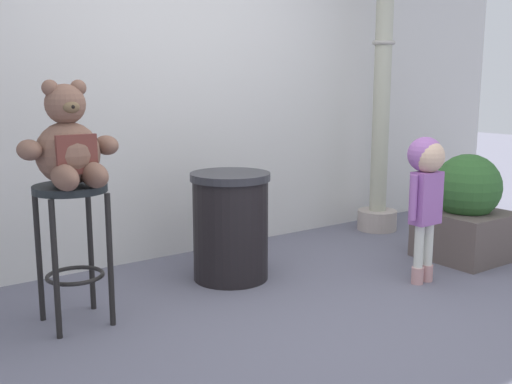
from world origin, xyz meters
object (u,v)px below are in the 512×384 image
Objects in this scene: bar_stool_with_teddy at (72,225)px; planter_with_shrub at (466,211)px; teddy_bear at (69,147)px; child_walking at (426,178)px; lamppost at (381,103)px; trash_bin at (231,226)px.

planter_with_shrub is (2.85, -0.50, -0.20)m from bar_stool_with_teddy.
planter_with_shrub is at bearing -9.37° from teddy_bear.
bar_stool_with_teddy is 0.80× the size of child_walking.
lamppost reaches higher than teddy_bear.
planter_with_shrub reaches higher than bar_stool_with_teddy.
teddy_bear is at bearing 170.63° from planter_with_shrub.
teddy_bear reaches higher than bar_stool_with_teddy.
child_walking is 0.81m from planter_with_shrub.
teddy_bear reaches higher than trash_bin.
lamppost is at bearing 11.45° from trash_bin.
bar_stool_with_teddy is 2.24m from child_walking.
teddy_bear is at bearing -90.00° from bar_stool_with_teddy.
lamppost reaches higher than child_walking.
teddy_bear is 0.57× the size of child_walking.
child_walking is at bearing -17.56° from bar_stool_with_teddy.
teddy_bear reaches higher than planter_with_shrub.
bar_stool_with_teddy is 0.43m from teddy_bear.
planter_with_shrub reaches higher than trash_bin.
child_walking reaches higher than bar_stool_with_teddy.
child_walking is (2.13, -0.65, -0.28)m from teddy_bear.
child_walking is (2.13, -0.67, 0.15)m from bar_stool_with_teddy.
lamppost is (0.84, 1.19, 0.43)m from child_walking.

